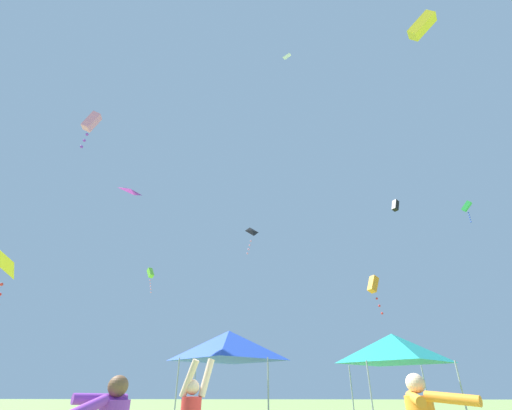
{
  "coord_description": "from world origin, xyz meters",
  "views": [
    {
      "loc": [
        -0.61,
        -6.18,
        1.61
      ],
      "look_at": [
        -1.23,
        11.49,
        10.93
      ],
      "focal_mm": 24.47,
      "sensor_mm": 36.0,
      "label": 1
    }
  ],
  "objects_px": {
    "canopy_tent_blue": "(229,345)",
    "kite_magenta_diamond": "(131,190)",
    "canopy_tent_teal": "(394,348)",
    "kite_lime_box": "(150,274)",
    "kite_pink_box": "(91,122)",
    "kite_black_diamond": "(252,232)",
    "kite_green_box": "(467,207)",
    "kite_yellow_box": "(422,26)",
    "kite_white_diamond": "(286,56)",
    "kite_orange_box": "(373,285)",
    "kite_black_box": "(395,205)",
    "kite_yellow_diamond": "(7,266)"
  },
  "relations": [
    {
      "from": "kite_green_box",
      "to": "kite_orange_box",
      "type": "xyz_separation_m",
      "value": [
        -6.23,
        2.83,
        -4.51
      ]
    },
    {
      "from": "kite_orange_box",
      "to": "kite_green_box",
      "type": "bearing_deg",
      "value": -24.45
    },
    {
      "from": "kite_yellow_box",
      "to": "kite_yellow_diamond",
      "type": "height_order",
      "value": "kite_yellow_box"
    },
    {
      "from": "kite_yellow_box",
      "to": "kite_black_box",
      "type": "relative_size",
      "value": 1.25
    },
    {
      "from": "kite_magenta_diamond",
      "to": "kite_white_diamond",
      "type": "bearing_deg",
      "value": 13.84
    },
    {
      "from": "canopy_tent_teal",
      "to": "kite_magenta_diamond",
      "type": "height_order",
      "value": "kite_magenta_diamond"
    },
    {
      "from": "kite_orange_box",
      "to": "kite_white_diamond",
      "type": "relative_size",
      "value": 3.94
    },
    {
      "from": "kite_orange_box",
      "to": "kite_magenta_diamond",
      "type": "relative_size",
      "value": 2.0
    },
    {
      "from": "kite_black_box",
      "to": "kite_orange_box",
      "type": "distance_m",
      "value": 9.66
    },
    {
      "from": "canopy_tent_blue",
      "to": "kite_yellow_diamond",
      "type": "relative_size",
      "value": 1.14
    },
    {
      "from": "kite_white_diamond",
      "to": "kite_yellow_box",
      "type": "bearing_deg",
      "value": -39.84
    },
    {
      "from": "kite_lime_box",
      "to": "kite_magenta_diamond",
      "type": "xyz_separation_m",
      "value": [
        5.9,
        -21.14,
        -2.38
      ]
    },
    {
      "from": "kite_green_box",
      "to": "kite_pink_box",
      "type": "relative_size",
      "value": 0.58
    },
    {
      "from": "canopy_tent_teal",
      "to": "kite_lime_box",
      "type": "xyz_separation_m",
      "value": [
        -16.95,
        20.46,
        9.18
      ]
    },
    {
      "from": "kite_magenta_diamond",
      "to": "kite_white_diamond",
      "type": "xyz_separation_m",
      "value": [
        7.76,
        1.91,
        11.13
      ]
    },
    {
      "from": "kite_pink_box",
      "to": "kite_white_diamond",
      "type": "height_order",
      "value": "kite_white_diamond"
    },
    {
      "from": "kite_black_diamond",
      "to": "kite_yellow_box",
      "type": "height_order",
      "value": "kite_yellow_box"
    },
    {
      "from": "canopy_tent_teal",
      "to": "kite_white_diamond",
      "type": "xyz_separation_m",
      "value": [
        -3.3,
        1.24,
        17.93
      ]
    },
    {
      "from": "kite_green_box",
      "to": "kite_orange_box",
      "type": "relative_size",
      "value": 0.61
    },
    {
      "from": "canopy_tent_blue",
      "to": "kite_orange_box",
      "type": "distance_m",
      "value": 13.9
    },
    {
      "from": "kite_pink_box",
      "to": "kite_white_diamond",
      "type": "distance_m",
      "value": 12.87
    },
    {
      "from": "canopy_tent_blue",
      "to": "kite_green_box",
      "type": "relative_size",
      "value": 2.22
    },
    {
      "from": "kite_yellow_box",
      "to": "kite_white_diamond",
      "type": "bearing_deg",
      "value": 140.16
    },
    {
      "from": "kite_lime_box",
      "to": "kite_pink_box",
      "type": "bearing_deg",
      "value": -84.06
    },
    {
      "from": "kite_magenta_diamond",
      "to": "kite_yellow_diamond",
      "type": "distance_m",
      "value": 11.62
    },
    {
      "from": "canopy_tent_teal",
      "to": "kite_yellow_diamond",
      "type": "distance_m",
      "value": 22.09
    },
    {
      "from": "canopy_tent_teal",
      "to": "kite_yellow_box",
      "type": "relative_size",
      "value": 2.49
    },
    {
      "from": "kite_lime_box",
      "to": "kite_black_box",
      "type": "relative_size",
      "value": 2.32
    },
    {
      "from": "kite_magenta_diamond",
      "to": "kite_black_box",
      "type": "bearing_deg",
      "value": 38.23
    },
    {
      "from": "kite_black_diamond",
      "to": "kite_yellow_diamond",
      "type": "relative_size",
      "value": 0.85
    },
    {
      "from": "kite_lime_box",
      "to": "kite_black_box",
      "type": "height_order",
      "value": "kite_black_box"
    },
    {
      "from": "kite_black_box",
      "to": "canopy_tent_teal",
      "type": "bearing_deg",
      "value": -116.58
    },
    {
      "from": "kite_white_diamond",
      "to": "kite_black_diamond",
      "type": "bearing_deg",
      "value": 102.49
    },
    {
      "from": "canopy_tent_blue",
      "to": "kite_white_diamond",
      "type": "distance_m",
      "value": 18.07
    },
    {
      "from": "canopy_tent_blue",
      "to": "kite_magenta_diamond",
      "type": "relative_size",
      "value": 2.69
    },
    {
      "from": "kite_black_box",
      "to": "kite_orange_box",
      "type": "bearing_deg",
      "value": -139.32
    },
    {
      "from": "canopy_tent_blue",
      "to": "kite_yellow_box",
      "type": "bearing_deg",
      "value": -23.61
    },
    {
      "from": "kite_black_diamond",
      "to": "kite_pink_box",
      "type": "relative_size",
      "value": 0.96
    },
    {
      "from": "canopy_tent_teal",
      "to": "kite_yellow_diamond",
      "type": "bearing_deg",
      "value": 164.8
    },
    {
      "from": "kite_lime_box",
      "to": "kite_pink_box",
      "type": "relative_size",
      "value": 0.91
    },
    {
      "from": "kite_yellow_box",
      "to": "kite_magenta_diamond",
      "type": "xyz_separation_m",
      "value": [
        -13.69,
        3.04,
        -6.84
      ]
    },
    {
      "from": "kite_lime_box",
      "to": "kite_green_box",
      "type": "bearing_deg",
      "value": -27.77
    },
    {
      "from": "kite_magenta_diamond",
      "to": "kite_black_diamond",
      "type": "bearing_deg",
      "value": 71.36
    },
    {
      "from": "kite_black_box",
      "to": "canopy_tent_blue",
      "type": "bearing_deg",
      "value": -134.84
    },
    {
      "from": "kite_lime_box",
      "to": "kite_orange_box",
      "type": "relative_size",
      "value": 0.96
    },
    {
      "from": "kite_black_diamond",
      "to": "kite_green_box",
      "type": "height_order",
      "value": "kite_black_diamond"
    },
    {
      "from": "kite_lime_box",
      "to": "kite_pink_box",
      "type": "distance_m",
      "value": 19.88
    },
    {
      "from": "canopy_tent_teal",
      "to": "kite_white_diamond",
      "type": "bearing_deg",
      "value": 159.38
    },
    {
      "from": "canopy_tent_blue",
      "to": "kite_green_box",
      "type": "height_order",
      "value": "kite_green_box"
    },
    {
      "from": "kite_yellow_box",
      "to": "kite_yellow_diamond",
      "type": "distance_m",
      "value": 26.49
    }
  ]
}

